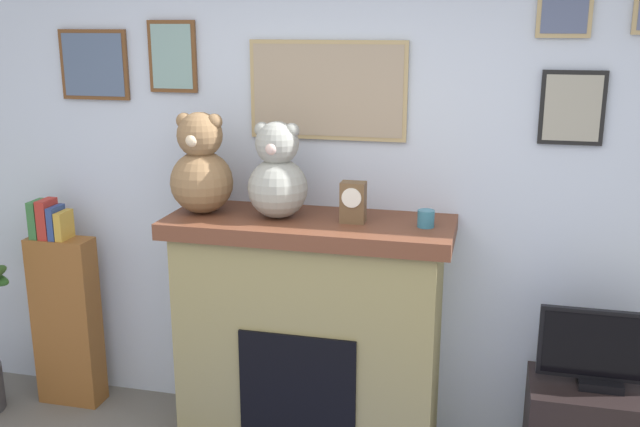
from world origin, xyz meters
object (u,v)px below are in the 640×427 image
bookshelf (66,314)px  candle_jar (426,219)px  fireplace (310,331)px  television (603,351)px  teddy_bear_brown (277,175)px  teddy_bear_cream (201,168)px  mantel_clock (353,202)px

bookshelf → candle_jar: candle_jar is taller
fireplace → television: fireplace is taller
fireplace → candle_jar: (0.57, -0.02, 0.64)m
candle_jar → teddy_bear_brown: 0.75m
television → candle_jar: size_ratio=7.11×
candle_jar → bookshelf: bearing=177.9°
fireplace → teddy_bear_cream: (-0.56, -0.02, 0.83)m
mantel_clock → television: bearing=-1.2°
television → teddy_bear_cream: bearing=179.3°
bookshelf → teddy_bear_cream: (0.90, -0.08, 0.90)m
television → candle_jar: (-0.84, 0.03, 0.57)m
teddy_bear_cream → teddy_bear_brown: bearing=0.0°
bookshelf → teddy_bear_cream: teddy_bear_cream is taller
mantel_clock → teddy_bear_cream: 0.79m
television → fireplace: bearing=178.3°
bookshelf → teddy_bear_cream: size_ratio=2.37×
teddy_bear_cream → teddy_bear_brown: teddy_bear_cream is taller
fireplace → bookshelf: 1.46m
fireplace → teddy_bear_brown: size_ratio=2.97×
candle_jar → teddy_bear_cream: (-1.13, -0.00, 0.19)m
teddy_bear_cream → mantel_clock: bearing=-0.0°
candle_jar → teddy_bear_cream: teddy_bear_cream is taller
television → bookshelf: bearing=178.0°
fireplace → candle_jar: bearing=-1.8°
candle_jar → mantel_clock: mantel_clock is taller
television → candle_jar: 1.02m
teddy_bear_cream → fireplace: bearing=1.9°
fireplace → mantel_clock: bearing=-4.9°
television → teddy_bear_cream: size_ratio=1.14×
bookshelf → candle_jar: 2.15m
bookshelf → teddy_bear_brown: 1.58m
mantel_clock → teddy_bear_brown: teddy_bear_brown is taller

